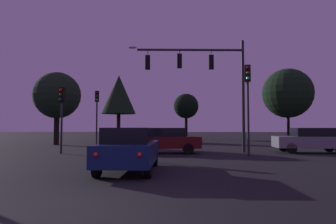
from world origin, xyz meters
TOP-DOWN VIEW (x-y plane):
  - ground_plane at (0.00, 24.50)m, footprint 168.00×168.00m
  - traffic_signal_mast_arm at (3.45, 13.20)m, footprint 7.35×0.65m
  - traffic_light_corner_left at (-4.94, 18.23)m, footprint 0.33×0.37m
  - traffic_light_corner_right at (5.42, 10.42)m, footprint 0.32×0.36m
  - traffic_light_median at (-5.20, 11.83)m, footprint 0.34×0.37m
  - car_nearside_lane at (0.04, 5.10)m, footprint 1.82×4.30m
  - car_crossing_left at (0.79, 12.44)m, footprint 4.69×1.90m
  - car_crossing_right at (9.83, 13.10)m, footprint 4.40×2.11m
  - car_far_lane at (-3.37, 22.26)m, footprint 4.39×4.04m
  - tree_behind_sign at (-5.67, 30.06)m, footprint 4.16×4.16m
  - tree_left_far at (13.76, 27.58)m, footprint 5.46×5.46m
  - tree_center_horizon at (-9.31, 20.70)m, footprint 4.18×4.18m
  - tree_right_cluster at (2.65, 35.49)m, footprint 3.46×3.46m

SIDE VIEW (x-z plane):
  - ground_plane at x=0.00m, z-range 0.00..0.00m
  - car_nearside_lane at x=0.04m, z-range 0.03..1.55m
  - car_far_lane at x=-3.37m, z-range 0.03..1.55m
  - car_crossing_right at x=9.83m, z-range 0.04..1.56m
  - car_crossing_left at x=0.79m, z-range 0.04..1.56m
  - traffic_light_median at x=-5.20m, z-range 0.83..4.77m
  - traffic_light_corner_left at x=-4.94m, z-range 0.94..5.47m
  - traffic_light_corner_right at x=5.42m, z-range 0.99..5.86m
  - tree_center_horizon at x=-9.31m, z-range 1.16..7.73m
  - tree_right_cluster at x=2.65m, z-range 1.39..7.70m
  - traffic_signal_mast_arm at x=3.45m, z-range 1.45..8.52m
  - tree_left_far at x=13.76m, z-range 1.31..9.41m
  - tree_behind_sign at x=-5.67m, z-range 1.59..9.58m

